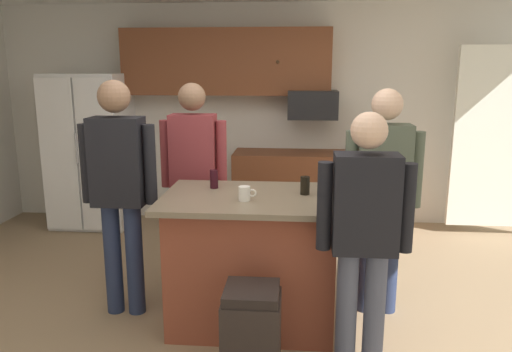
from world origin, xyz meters
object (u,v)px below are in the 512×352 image
Objects in this scene: refrigerator at (91,151)px; person_guest_right at (194,170)px; microwave_over_range at (313,105)px; person_guest_left at (364,228)px; person_elder_center at (119,182)px; mug_ceramic_white at (245,193)px; kitchen_island at (253,259)px; glass_stout_tall at (305,186)px; trash_bin at (252,336)px; tumbler_amber at (214,179)px; person_guest_by_door at (383,187)px.

person_guest_right is at bearing -44.29° from refrigerator.
microwave_over_range is 2.92m from person_guest_left.
person_elder_center is 14.43× the size of mug_ceramic_white.
kitchen_island is 1.14m from person_elder_center.
microwave_over_range is 2.28m from glass_stout_tall.
mug_ceramic_white is 0.46m from glass_stout_tall.
refrigerator is 1.03× the size of person_guest_right.
trash_bin is (-0.41, -3.04, -1.15)m from microwave_over_range.
tumbler_amber is 1.25m from trash_bin.
glass_stout_tall is (-0.10, -2.24, -0.41)m from microwave_over_range.
glass_stout_tall is at bearing 10.61° from kitchen_island.
person_elder_center is at bearing 18.18° from person_guest_left.
glass_stout_tall is (0.68, -0.13, -0.01)m from tumbler_amber.
person_elder_center reaches higher than person_guest_left.
person_elder_center is 1.10× the size of person_guest_left.
kitchen_island is 0.55m from mug_ceramic_white.
person_guest_right is 0.53m from tumbler_amber.
kitchen_island is 0.75× the size of person_guest_by_door.
mug_ceramic_white is at bearing -8.03° from person_elder_center.
person_guest_right is (-0.56, 0.67, 0.52)m from kitchen_island.
refrigerator is 2.66m from microwave_over_range.
microwave_over_range is 2.54m from kitchen_island.
microwave_over_range is at bearing 107.34° from person_guest_right.
trash_bin is at bearing 53.07° from person_guest_left.
person_guest_by_door reaches higher than mug_ceramic_white.
tumbler_amber is at bearing 147.12° from kitchen_island.
refrigerator is 3.21× the size of microwave_over_range.
refrigerator reaches higher than microwave_over_range.
refrigerator is 1.39× the size of kitchen_island.
tumbler_amber is 0.70m from glass_stout_tall.
person_elder_center is at bearing 176.98° from kitchen_island.
trash_bin is at bearing 33.61° from person_guest_by_door.
tumbler_amber is (0.25, -0.47, 0.03)m from person_guest_right.
refrigerator reaches higher than person_guest_right.
tumbler_amber is at bearing -47.62° from refrigerator.
person_guest_left is 0.73m from glass_stout_tall.
kitchen_island is 0.77m from trash_bin.
glass_stout_tall is at bearing -23.34° from person_guest_left.
refrigerator is 12.74× the size of tumbler_amber.
refrigerator is 3.28m from glass_stout_tall.
trash_bin is at bearing -111.03° from glass_stout_tall.
kitchen_island is at bearing -169.39° from glass_stout_tall.
mug_ceramic_white is (-0.76, 0.42, 0.09)m from person_guest_left.
refrigerator is 3.70m from trash_bin.
glass_stout_tall is (-0.58, -0.17, 0.04)m from person_guest_by_door.
refrigerator is at bearing 134.14° from kitchen_island.
glass_stout_tall is (0.94, -0.60, 0.02)m from person_guest_right.
mug_ceramic_white is (-0.04, -0.13, 0.53)m from kitchen_island.
person_guest_by_door is 1.06× the size of person_guest_left.
refrigerator is 2.18m from person_guest_right.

